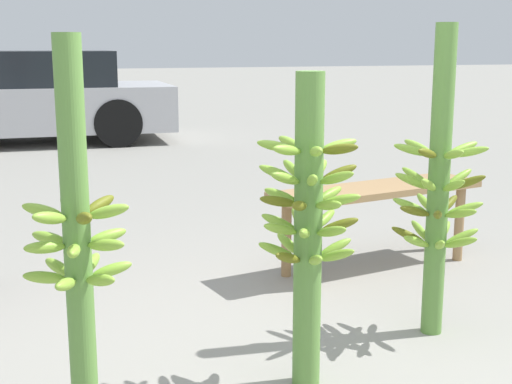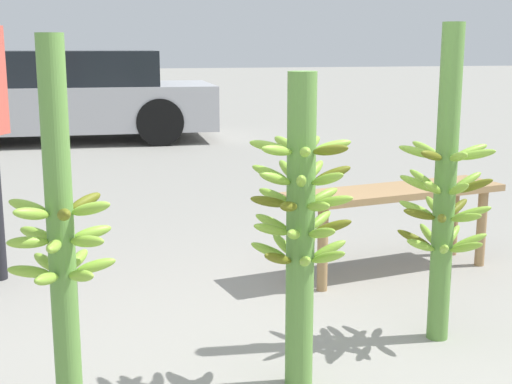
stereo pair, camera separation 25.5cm
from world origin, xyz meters
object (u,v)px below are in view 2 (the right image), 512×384
at_px(banana_stalk_center, 300,224).
at_px(market_bench, 395,202).
at_px(parked_car, 65,97).
at_px(banana_stalk_left, 61,245).
at_px(banana_stalk_right, 445,190).

distance_m(banana_stalk_center, market_bench, 1.66).
xyz_separation_m(banana_stalk_center, parked_car, (-1.02, 8.08, -0.05)).
bearing_deg(banana_stalk_center, market_bench, 52.34).
bearing_deg(parked_car, banana_stalk_center, -170.67).
relative_size(banana_stalk_center, market_bench, 0.89).
bearing_deg(banana_stalk_left, market_bench, 38.08).
relative_size(banana_stalk_center, banana_stalk_right, 0.87).
relative_size(banana_stalk_center, parked_car, 0.29).
height_order(banana_stalk_right, market_bench, banana_stalk_right).
xyz_separation_m(banana_stalk_center, market_bench, (1.00, 1.30, -0.25)).
bearing_deg(parked_car, banana_stalk_left, -177.01).
relative_size(banana_stalk_left, banana_stalk_center, 1.11).
height_order(banana_stalk_left, market_bench, banana_stalk_left).
bearing_deg(market_bench, banana_stalk_left, -152.43).
bearing_deg(banana_stalk_right, banana_stalk_center, -158.80).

